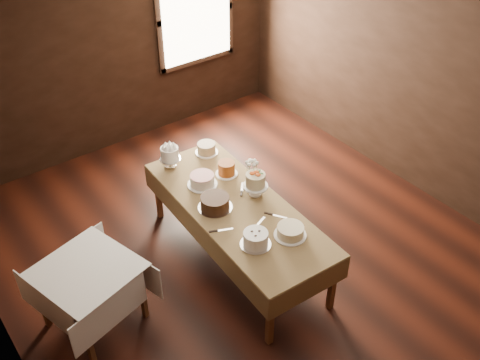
% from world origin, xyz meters
% --- Properties ---
extents(floor, '(5.00, 6.00, 0.01)m').
position_xyz_m(floor, '(0.00, 0.00, 0.00)').
color(floor, black).
rests_on(floor, ground).
extents(ceiling, '(5.00, 6.00, 0.01)m').
position_xyz_m(ceiling, '(0.00, 0.00, 2.80)').
color(ceiling, beige).
rests_on(ceiling, wall_back).
extents(wall_back, '(5.00, 0.02, 2.80)m').
position_xyz_m(wall_back, '(0.00, 3.00, 1.40)').
color(wall_back, black).
rests_on(wall_back, ground).
extents(wall_right, '(0.02, 6.00, 2.80)m').
position_xyz_m(wall_right, '(2.50, 0.00, 1.40)').
color(wall_right, black).
rests_on(wall_right, ground).
extents(window, '(1.10, 0.05, 1.30)m').
position_xyz_m(window, '(1.30, 2.94, 1.60)').
color(window, '#FFEABF').
rests_on(window, wall_back).
extents(display_table, '(1.05, 2.43, 0.74)m').
position_xyz_m(display_table, '(-0.12, 0.09, 0.68)').
color(display_table, '#512C14').
rests_on(display_table, ground).
extents(side_table, '(1.03, 1.03, 0.71)m').
position_xyz_m(side_table, '(-1.74, 0.22, 0.63)').
color(side_table, '#512C14').
rests_on(side_table, ground).
extents(cake_meringue, '(0.26, 0.26, 0.26)m').
position_xyz_m(cake_meringue, '(-0.30, 1.11, 0.86)').
color(cake_meringue, silver).
rests_on(cake_meringue, display_table).
extents(cake_speckled, '(0.30, 0.30, 0.13)m').
position_xyz_m(cake_speckled, '(0.18, 1.09, 0.80)').
color(cake_speckled, white).
rests_on(cake_speckled, display_table).
extents(cake_lattice, '(0.33, 0.33, 0.12)m').
position_xyz_m(cake_lattice, '(-0.21, 0.60, 0.80)').
color(cake_lattice, white).
rests_on(cake_lattice, display_table).
extents(cake_caramel, '(0.26, 0.26, 0.16)m').
position_xyz_m(cake_caramel, '(0.12, 0.60, 0.81)').
color(cake_caramel, white).
rests_on(cake_caramel, display_table).
extents(cake_chocolate, '(0.41, 0.41, 0.14)m').
position_xyz_m(cake_chocolate, '(-0.32, 0.20, 0.80)').
color(cake_chocolate, silver).
rests_on(cake_chocolate, display_table).
extents(cake_flowers, '(0.27, 0.27, 0.27)m').
position_xyz_m(cake_flowers, '(0.15, 0.13, 0.86)').
color(cake_flowers, white).
rests_on(cake_flowers, display_table).
extents(cake_swirl, '(0.30, 0.30, 0.15)m').
position_xyz_m(cake_swirl, '(-0.33, -0.48, 0.81)').
color(cake_swirl, silver).
rests_on(cake_swirl, display_table).
extents(cake_cream, '(0.37, 0.37, 0.11)m').
position_xyz_m(cake_cream, '(0.02, -0.58, 0.79)').
color(cake_cream, white).
rests_on(cake_cream, display_table).
extents(cake_server_a, '(0.23, 0.11, 0.01)m').
position_xyz_m(cake_server_a, '(-0.08, -0.25, 0.74)').
color(cake_server_a, silver).
rests_on(cake_server_a, display_table).
extents(cake_server_b, '(0.15, 0.22, 0.01)m').
position_xyz_m(cake_server_b, '(0.12, -0.31, 0.74)').
color(cake_server_b, silver).
rests_on(cake_server_b, display_table).
extents(cake_server_c, '(0.06, 0.24, 0.01)m').
position_xyz_m(cake_server_c, '(-0.14, 0.34, 0.74)').
color(cake_server_c, silver).
rests_on(cake_server_c, display_table).
extents(cake_server_d, '(0.18, 0.20, 0.01)m').
position_xyz_m(cake_server_d, '(0.11, 0.31, 0.74)').
color(cake_server_d, silver).
rests_on(cake_server_d, display_table).
extents(cake_server_e, '(0.23, 0.12, 0.01)m').
position_xyz_m(cake_server_e, '(-0.43, -0.14, 0.74)').
color(cake_server_e, silver).
rests_on(cake_server_e, display_table).
extents(flower_vase, '(0.18, 0.18, 0.14)m').
position_xyz_m(flower_vase, '(0.19, 0.25, 0.81)').
color(flower_vase, '#2D2823').
rests_on(flower_vase, display_table).
extents(flower_bouquet, '(0.14, 0.14, 0.20)m').
position_xyz_m(flower_bouquet, '(0.19, 0.25, 0.99)').
color(flower_bouquet, white).
rests_on(flower_bouquet, flower_vase).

